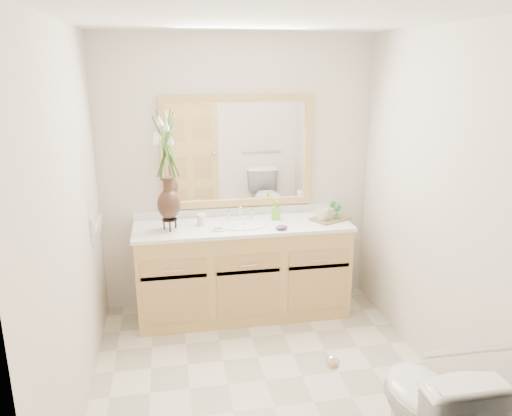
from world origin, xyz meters
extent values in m
plane|color=silver|center=(0.00, 0.00, 0.00)|extent=(2.60, 2.60, 0.00)
cube|color=white|center=(0.00, 0.00, 2.40)|extent=(2.40, 2.60, 0.02)
cube|color=white|center=(0.00, 1.30, 1.20)|extent=(2.40, 0.02, 2.40)
cube|color=white|center=(0.00, -1.30, 1.20)|extent=(2.40, 0.02, 2.40)
cube|color=white|center=(-1.20, 0.00, 1.20)|extent=(0.02, 2.60, 2.40)
cube|color=white|center=(1.20, 0.00, 1.20)|extent=(0.02, 2.60, 2.40)
cube|color=tan|center=(0.00, 1.01, 0.40)|extent=(1.80, 0.55, 0.80)
cube|color=white|center=(0.00, 1.01, 0.82)|extent=(1.84, 0.57, 0.03)
ellipsoid|color=white|center=(0.00, 0.99, 0.78)|extent=(0.38, 0.30, 0.12)
cylinder|color=silver|center=(0.00, 1.17, 0.89)|extent=(0.02, 0.02, 0.11)
cylinder|color=silver|center=(-0.10, 1.17, 0.87)|extent=(0.02, 0.02, 0.08)
cylinder|color=silver|center=(0.10, 1.17, 0.87)|extent=(0.02, 0.02, 0.08)
cube|color=white|center=(0.00, 1.28, 1.41)|extent=(1.20, 0.01, 0.85)
cube|color=tan|center=(0.00, 1.28, 1.86)|extent=(1.32, 0.04, 0.06)
cube|color=tan|center=(0.00, 1.28, 0.95)|extent=(1.32, 0.04, 0.06)
cube|color=tan|center=(-0.63, 1.28, 1.41)|extent=(0.06, 0.04, 0.85)
cube|color=tan|center=(0.63, 1.28, 1.41)|extent=(0.06, 0.04, 0.85)
cube|color=white|center=(-1.19, 0.76, 0.98)|extent=(0.02, 0.12, 0.12)
cube|color=tan|center=(-0.30, -1.29, 1.00)|extent=(0.80, 0.03, 2.00)
cylinder|color=silver|center=(0.70, -1.27, 0.95)|extent=(0.55, 0.03, 0.03)
imported|color=white|center=(0.70, -0.92, 0.37)|extent=(0.42, 0.75, 0.74)
cylinder|color=black|center=(-0.61, 0.98, 0.92)|extent=(0.12, 0.12, 0.01)
ellipsoid|color=#311F15|center=(-0.61, 0.98, 1.05)|extent=(0.19, 0.19, 0.24)
cylinder|color=#311F15|center=(-0.61, 0.98, 1.20)|extent=(0.08, 0.08, 0.11)
cylinder|color=#4C7A33|center=(-0.61, 0.98, 1.49)|extent=(0.07, 0.07, 0.44)
cylinder|color=beige|center=(-0.35, 1.06, 0.88)|extent=(0.07, 0.07, 0.09)
cylinder|color=beige|center=(-0.22, 0.89, 0.84)|extent=(0.10, 0.10, 0.01)
cube|color=beige|center=(-0.22, 0.89, 0.85)|extent=(0.06, 0.04, 0.02)
imported|color=#67CA2F|center=(0.31, 1.10, 0.90)|extent=(0.08, 0.09, 0.15)
ellipsoid|color=#59287A|center=(0.29, 0.82, 0.85)|extent=(0.12, 0.11, 0.04)
cube|color=olive|center=(0.77, 1.00, 0.84)|extent=(0.38, 0.33, 0.02)
imported|color=beige|center=(0.68, 0.96, 0.90)|extent=(0.14, 0.13, 0.11)
imported|color=beige|center=(0.78, 1.02, 0.89)|extent=(0.12, 0.11, 0.09)
cylinder|color=#226828|center=(0.82, 0.96, 0.85)|extent=(0.06, 0.06, 0.01)
cylinder|color=#226828|center=(0.82, 0.96, 0.89)|extent=(0.01, 0.01, 0.09)
ellipsoid|color=#226828|center=(0.82, 0.96, 0.95)|extent=(0.06, 0.06, 0.07)
cylinder|color=#226828|center=(0.82, 1.07, 0.85)|extent=(0.06, 0.06, 0.01)
cylinder|color=#226828|center=(0.82, 1.07, 0.89)|extent=(0.01, 0.01, 0.08)
ellipsoid|color=#226828|center=(0.82, 1.07, 0.94)|extent=(0.06, 0.06, 0.07)
camera|label=1|loc=(-0.61, -2.97, 2.16)|focal=35.00mm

